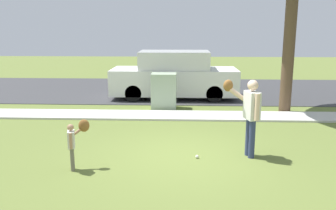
{
  "coord_description": "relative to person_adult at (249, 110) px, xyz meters",
  "views": [
    {
      "loc": [
        -0.01,
        -7.63,
        2.83
      ],
      "look_at": [
        -0.37,
        0.73,
        1.0
      ],
      "focal_mm": 38.19,
      "sensor_mm": 36.0,
      "label": 1
    }
  ],
  "objects": [
    {
      "name": "ground_plane",
      "position": [
        -1.44,
        3.49,
        -1.06
      ],
      "size": [
        48.0,
        48.0,
        0.0
      ],
      "primitive_type": "plane",
      "color": "olive"
    },
    {
      "name": "utility_cabinet",
      "position": [
        -2.13,
        4.73,
        -0.44
      ],
      "size": [
        0.87,
        0.69,
        1.25
      ],
      "primitive_type": "cube",
      "color": "#9EB293",
      "rests_on": "ground"
    },
    {
      "name": "baseball",
      "position": [
        -1.13,
        -0.17,
        -1.02
      ],
      "size": [
        0.07,
        0.07,
        0.07
      ],
      "primitive_type": "sphere",
      "color": "white",
      "rests_on": "ground"
    },
    {
      "name": "parked_van_white",
      "position": [
        -1.81,
        6.66,
        -0.16
      ],
      "size": [
        5.0,
        1.95,
        1.88
      ],
      "color": "silver",
      "rests_on": "road_surface"
    },
    {
      "name": "person_adult",
      "position": [
        0.0,
        0.0,
        0.0
      ],
      "size": [
        0.8,
        0.6,
        1.73
      ],
      "rotation": [
        0.0,
        0.0,
        -2.89
      ],
      "color": "navy",
      "rests_on": "ground"
    },
    {
      "name": "person_child",
      "position": [
        -3.6,
        -0.89,
        -0.4
      ],
      "size": [
        0.43,
        0.46,
        1.01
      ],
      "rotation": [
        0.0,
        0.0,
        0.25
      ],
      "color": "#6B6656",
      "rests_on": "ground"
    },
    {
      "name": "sidewalk_strip",
      "position": [
        -1.44,
        3.59,
        -1.03
      ],
      "size": [
        36.0,
        1.2,
        0.06
      ],
      "primitive_type": "cube",
      "color": "beige",
      "rests_on": "ground"
    },
    {
      "name": "road_surface",
      "position": [
        -1.44,
        8.59,
        -1.05
      ],
      "size": [
        36.0,
        6.8,
        0.02
      ],
      "primitive_type": "cube",
      "color": "#38383A",
      "rests_on": "ground"
    }
  ]
}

